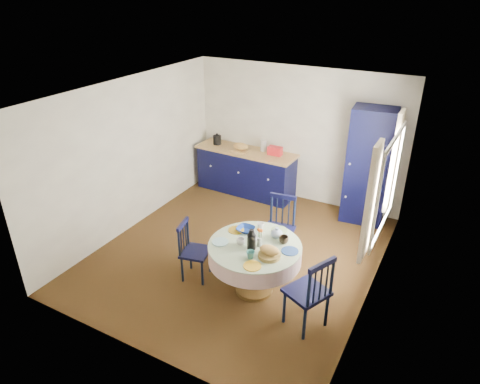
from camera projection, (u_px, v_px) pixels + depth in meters
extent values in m
plane|color=black|center=(238.00, 253.00, 6.65)|extent=(4.50, 4.50, 0.00)
plane|color=white|center=(238.00, 93.00, 5.54)|extent=(4.50, 4.50, 0.00)
cube|color=white|center=(297.00, 135.00, 7.87)|extent=(4.00, 0.02, 2.50)
cube|color=white|center=(131.00, 155.00, 6.95)|extent=(0.02, 4.50, 2.50)
cube|color=white|center=(381.00, 213.00, 5.24)|extent=(0.02, 4.50, 2.50)
plane|color=white|center=(389.00, 185.00, 5.37)|extent=(0.00, 1.20, 1.20)
cube|color=#F0EBCB|center=(370.00, 203.00, 4.83)|extent=(0.05, 0.34, 1.45)
cube|color=#F0EBCB|center=(394.00, 162.00, 5.93)|extent=(0.05, 0.34, 1.45)
cube|color=black|center=(246.00, 172.00, 8.39)|extent=(1.94, 0.64, 0.84)
cube|color=tan|center=(246.00, 151.00, 8.20)|extent=(2.00, 0.68, 0.04)
cube|color=maroon|center=(275.00, 151.00, 7.92)|extent=(0.26, 0.15, 0.16)
cube|color=tan|center=(241.00, 150.00, 8.17)|extent=(0.35, 0.25, 0.02)
ellipsoid|color=tan|center=(241.00, 146.00, 8.13)|extent=(0.31, 0.20, 0.13)
cylinder|color=silver|center=(263.00, 146.00, 8.10)|extent=(0.12, 0.12, 0.22)
cube|color=black|center=(368.00, 167.00, 7.16)|extent=(0.75, 0.57, 2.01)
cylinder|color=white|center=(349.00, 163.00, 7.03)|extent=(0.04, 0.02, 0.04)
cylinder|color=white|center=(345.00, 196.00, 7.30)|extent=(0.04, 0.02, 0.04)
cylinder|color=brown|center=(254.00, 289.00, 5.85)|extent=(0.50, 0.50, 0.05)
cylinder|color=brown|center=(254.00, 269.00, 5.70)|extent=(0.11, 0.11, 0.67)
cylinder|color=brown|center=(255.00, 247.00, 5.54)|extent=(1.16, 1.16, 0.03)
cylinder|color=white|center=(255.00, 253.00, 5.58)|extent=(1.22, 1.22, 0.22)
cylinder|color=white|center=(255.00, 245.00, 5.53)|extent=(1.22, 1.22, 0.01)
cylinder|color=#95C7CB|center=(220.00, 242.00, 5.58)|extent=(0.22, 0.22, 0.01)
cylinder|color=gold|center=(252.00, 266.00, 5.12)|extent=(0.22, 0.22, 0.01)
cylinder|color=navy|center=(290.00, 251.00, 5.40)|extent=(0.22, 0.22, 0.01)
cylinder|color=#85A368|center=(279.00, 230.00, 5.85)|extent=(0.22, 0.22, 0.01)
cylinder|color=gold|center=(236.00, 230.00, 5.85)|extent=(0.22, 0.22, 0.01)
cylinder|color=olive|center=(269.00, 255.00, 5.28)|extent=(0.28, 0.28, 0.05)
ellipsoid|color=tan|center=(270.00, 250.00, 5.24)|extent=(0.26, 0.16, 0.11)
cube|color=silver|center=(254.00, 239.00, 5.62)|extent=(0.10, 0.07, 0.04)
cylinder|color=black|center=(202.00, 273.00, 5.88)|extent=(0.03, 0.03, 0.40)
cylinder|color=black|center=(210.00, 260.00, 6.15)|extent=(0.03, 0.03, 0.40)
cylinder|color=black|center=(182.00, 270.00, 5.95)|extent=(0.03, 0.03, 0.40)
cylinder|color=black|center=(191.00, 257.00, 6.22)|extent=(0.03, 0.03, 0.40)
cube|color=black|center=(195.00, 252.00, 5.95)|extent=(0.45, 0.46, 0.04)
cylinder|color=black|center=(179.00, 243.00, 5.75)|extent=(0.03, 0.03, 0.44)
cylinder|color=black|center=(188.00, 231.00, 6.03)|extent=(0.03, 0.03, 0.44)
cube|color=black|center=(183.00, 224.00, 5.80)|extent=(0.11, 0.35, 0.06)
cylinder|color=black|center=(181.00, 241.00, 5.83)|extent=(0.02, 0.02, 0.37)
cylinder|color=black|center=(184.00, 238.00, 5.90)|extent=(0.02, 0.02, 0.37)
cylinder|color=black|center=(186.00, 235.00, 5.97)|extent=(0.02, 0.02, 0.37)
cylinder|color=black|center=(263.00, 248.00, 6.38)|extent=(0.04, 0.04, 0.45)
cylinder|color=black|center=(286.00, 253.00, 6.26)|extent=(0.04, 0.04, 0.45)
cylinder|color=black|center=(270.00, 237.00, 6.66)|extent=(0.04, 0.04, 0.45)
cylinder|color=black|center=(292.00, 241.00, 6.54)|extent=(0.04, 0.04, 0.45)
cube|color=black|center=(278.00, 231.00, 6.35)|extent=(0.49, 0.47, 0.04)
cylinder|color=black|center=(271.00, 208.00, 6.45)|extent=(0.04, 0.04, 0.50)
cylinder|color=black|center=(294.00, 212.00, 6.34)|extent=(0.04, 0.04, 0.50)
cube|color=black|center=(283.00, 197.00, 6.29)|extent=(0.40, 0.09, 0.06)
cylinder|color=black|center=(277.00, 210.00, 6.44)|extent=(0.02, 0.02, 0.42)
cylinder|color=black|center=(283.00, 211.00, 6.40)|extent=(0.02, 0.02, 0.42)
cylinder|color=black|center=(289.00, 213.00, 6.37)|extent=(0.02, 0.02, 0.42)
cylinder|color=black|center=(306.00, 295.00, 5.41)|extent=(0.04, 0.04, 0.47)
cylinder|color=black|center=(284.00, 307.00, 5.21)|extent=(0.04, 0.04, 0.47)
cylinder|color=black|center=(327.00, 310.00, 5.16)|extent=(0.04, 0.04, 0.47)
cylinder|color=black|center=(304.00, 323.00, 4.96)|extent=(0.04, 0.04, 0.47)
cube|color=black|center=(307.00, 292.00, 5.07)|extent=(0.59, 0.60, 0.04)
cylinder|color=black|center=(332.00, 276.00, 4.91)|extent=(0.04, 0.04, 0.53)
cylinder|color=black|center=(309.00, 289.00, 4.72)|extent=(0.04, 0.04, 0.53)
cube|color=black|center=(323.00, 265.00, 4.71)|extent=(0.21, 0.40, 0.07)
cylinder|color=black|center=(327.00, 281.00, 4.88)|extent=(0.02, 0.02, 0.44)
cylinder|color=black|center=(321.00, 284.00, 4.82)|extent=(0.02, 0.02, 0.44)
cylinder|color=black|center=(314.00, 288.00, 4.77)|extent=(0.02, 0.02, 0.44)
imported|color=silver|center=(241.00, 242.00, 5.52)|extent=(0.11, 0.11, 0.09)
imported|color=#35787A|center=(251.00, 255.00, 5.25)|extent=(0.11, 0.11, 0.10)
imported|color=black|center=(284.00, 240.00, 5.55)|extent=(0.13, 0.13, 0.10)
imported|color=silver|center=(261.00, 226.00, 5.87)|extent=(0.10, 0.10, 0.09)
imported|color=navy|center=(246.00, 229.00, 5.82)|extent=(0.24, 0.24, 0.06)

